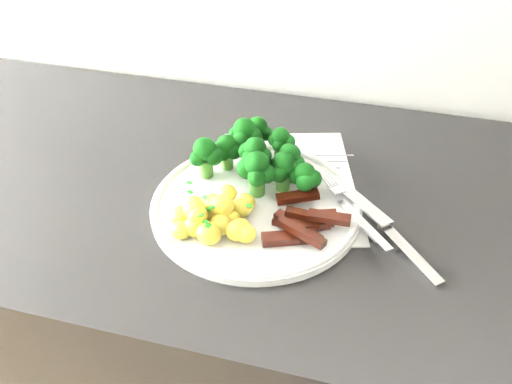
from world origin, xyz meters
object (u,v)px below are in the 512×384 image
beef_strips (303,222)px  knife (393,238)px  recipe_paper (288,183)px  broccoli (259,155)px  counter (289,375)px  potatoes (216,215)px  fork (354,212)px  plate (256,204)px

beef_strips → knife: 0.12m
recipe_paper → broccoli: (-0.04, -0.01, 0.05)m
counter → potatoes: (-0.10, -0.10, 0.47)m
recipe_paper → potatoes: potatoes is taller
broccoli → fork: bearing=-20.4°
recipe_paper → broccoli: bearing=-170.4°
recipe_paper → beef_strips: bearing=-67.7°
counter → fork: bearing=-22.9°
plate → broccoli: 0.08m
counter → knife: bearing=-24.1°
broccoli → potatoes: (-0.03, -0.12, -0.02)m
plate → knife: (0.19, -0.02, 0.00)m
recipe_paper → beef_strips: beef_strips is taller
broccoli → beef_strips: (0.09, -0.10, -0.03)m
counter → plate: 0.46m
fork → recipe_paper: bearing=149.1°
broccoli → potatoes: 0.12m
counter → plate: bearing=-144.7°
broccoli → knife: broccoli is taller
recipe_paper → beef_strips: (0.04, -0.10, 0.02)m
fork → broccoli: bearing=159.6°
counter → beef_strips: 0.47m
recipe_paper → beef_strips: 0.11m
potatoes → knife: (0.23, 0.04, -0.02)m
recipe_paper → fork: (0.10, -0.06, 0.02)m
broccoli → knife: size_ratio=1.03×
plate → broccoli: size_ratio=1.53×
recipe_paper → counter: bearing=-49.7°
recipe_paper → plate: size_ratio=1.09×
recipe_paper → potatoes: 0.15m
counter → plate: size_ratio=8.02×
counter → fork: (0.08, -0.03, 0.47)m
potatoes → knife: bearing=9.1°
plate → fork: (0.14, 0.01, 0.01)m
potatoes → beef_strips: (0.11, 0.02, -0.01)m
broccoli → recipe_paper: bearing=9.6°
beef_strips → knife: bearing=6.4°
recipe_paper → fork: fork is taller
potatoes → knife: potatoes is taller
broccoli → fork: 0.16m
recipe_paper → knife: (0.16, -0.09, 0.01)m
recipe_paper → plate: 0.08m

